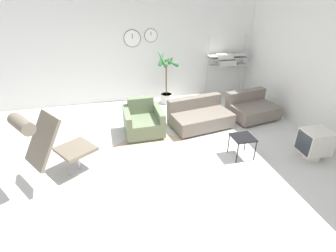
{
  "coord_description": "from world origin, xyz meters",
  "views": [
    {
      "loc": [
        -1.03,
        -4.16,
        2.86
      ],
      "look_at": [
        0.03,
        0.13,
        0.55
      ],
      "focal_mm": 28.0,
      "sensor_mm": 36.0,
      "label": 1
    }
  ],
  "objects_px": {
    "shelf_unit": "(227,60)",
    "couch_second": "(251,109)",
    "lounge_chair": "(50,141)",
    "crt_television": "(315,143)",
    "couch_low": "(200,117)",
    "armchair_red": "(143,122)",
    "side_table": "(243,139)",
    "potted_plant": "(166,83)"
  },
  "relations": [
    {
      "from": "couch_low",
      "to": "crt_television",
      "type": "height_order",
      "value": "couch_low"
    },
    {
      "from": "potted_plant",
      "to": "couch_low",
      "type": "bearing_deg",
      "value": -74.69
    },
    {
      "from": "couch_second",
      "to": "side_table",
      "type": "bearing_deg",
      "value": 45.53
    },
    {
      "from": "couch_low",
      "to": "side_table",
      "type": "xyz_separation_m",
      "value": [
        0.34,
        -1.39,
        0.14
      ]
    },
    {
      "from": "side_table",
      "to": "shelf_unit",
      "type": "distance_m",
      "value": 3.42
    },
    {
      "from": "armchair_red",
      "to": "side_table",
      "type": "height_order",
      "value": "armchair_red"
    },
    {
      "from": "side_table",
      "to": "crt_television",
      "type": "height_order",
      "value": "crt_television"
    },
    {
      "from": "couch_low",
      "to": "potted_plant",
      "type": "relative_size",
      "value": 1.0
    },
    {
      "from": "couch_second",
      "to": "shelf_unit",
      "type": "distance_m",
      "value": 1.86
    },
    {
      "from": "side_table",
      "to": "potted_plant",
      "type": "distance_m",
      "value": 3.04
    },
    {
      "from": "crt_television",
      "to": "potted_plant",
      "type": "xyz_separation_m",
      "value": [
        -2.04,
        3.32,
        0.25
      ]
    },
    {
      "from": "lounge_chair",
      "to": "crt_television",
      "type": "distance_m",
      "value": 4.65
    },
    {
      "from": "couch_second",
      "to": "side_table",
      "type": "height_order",
      "value": "couch_second"
    },
    {
      "from": "potted_plant",
      "to": "shelf_unit",
      "type": "bearing_deg",
      "value": 7.27
    },
    {
      "from": "couch_second",
      "to": "shelf_unit",
      "type": "relative_size",
      "value": 0.7
    },
    {
      "from": "couch_second",
      "to": "crt_television",
      "type": "relative_size",
      "value": 2.05
    },
    {
      "from": "couch_low",
      "to": "shelf_unit",
      "type": "height_order",
      "value": "shelf_unit"
    },
    {
      "from": "crt_television",
      "to": "lounge_chair",
      "type": "bearing_deg",
      "value": 86.15
    },
    {
      "from": "lounge_chair",
      "to": "potted_plant",
      "type": "bearing_deg",
      "value": 104.08
    },
    {
      "from": "armchair_red",
      "to": "shelf_unit",
      "type": "xyz_separation_m",
      "value": [
        2.75,
        1.8,
        0.79
      ]
    },
    {
      "from": "side_table",
      "to": "potted_plant",
      "type": "bearing_deg",
      "value": 104.59
    },
    {
      "from": "couch_low",
      "to": "potted_plant",
      "type": "height_order",
      "value": "potted_plant"
    },
    {
      "from": "side_table",
      "to": "couch_second",
      "type": "bearing_deg",
      "value": 54.77
    },
    {
      "from": "shelf_unit",
      "to": "armchair_red",
      "type": "bearing_deg",
      "value": -146.78
    },
    {
      "from": "side_table",
      "to": "crt_television",
      "type": "bearing_deg",
      "value": -16.87
    },
    {
      "from": "couch_low",
      "to": "shelf_unit",
      "type": "relative_size",
      "value": 0.85
    },
    {
      "from": "shelf_unit",
      "to": "couch_second",
      "type": "bearing_deg",
      "value": -90.6
    },
    {
      "from": "lounge_chair",
      "to": "side_table",
      "type": "relative_size",
      "value": 3.02
    },
    {
      "from": "lounge_chair",
      "to": "crt_television",
      "type": "xyz_separation_m",
      "value": [
        4.6,
        -0.5,
        -0.43
      ]
    },
    {
      "from": "armchair_red",
      "to": "shelf_unit",
      "type": "distance_m",
      "value": 3.38
    },
    {
      "from": "couch_second",
      "to": "potted_plant",
      "type": "relative_size",
      "value": 0.82
    },
    {
      "from": "lounge_chair",
      "to": "shelf_unit",
      "type": "distance_m",
      "value": 5.38
    },
    {
      "from": "couch_low",
      "to": "potted_plant",
      "type": "bearing_deg",
      "value": -83.92
    },
    {
      "from": "lounge_chair",
      "to": "couch_second",
      "type": "height_order",
      "value": "lounge_chair"
    },
    {
      "from": "couch_low",
      "to": "crt_television",
      "type": "xyz_separation_m",
      "value": [
        1.61,
        -1.78,
        0.09
      ]
    },
    {
      "from": "lounge_chair",
      "to": "potted_plant",
      "type": "height_order",
      "value": "potted_plant"
    },
    {
      "from": "couch_low",
      "to": "crt_television",
      "type": "relative_size",
      "value": 2.5
    },
    {
      "from": "crt_television",
      "to": "shelf_unit",
      "type": "height_order",
      "value": "shelf_unit"
    },
    {
      "from": "crt_television",
      "to": "shelf_unit",
      "type": "bearing_deg",
      "value": 5.36
    },
    {
      "from": "armchair_red",
      "to": "crt_television",
      "type": "distance_m",
      "value": 3.43
    },
    {
      "from": "side_table",
      "to": "crt_television",
      "type": "relative_size",
      "value": 0.72
    },
    {
      "from": "lounge_chair",
      "to": "shelf_unit",
      "type": "xyz_separation_m",
      "value": [
        4.41,
        3.06,
        0.31
      ]
    }
  ]
}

